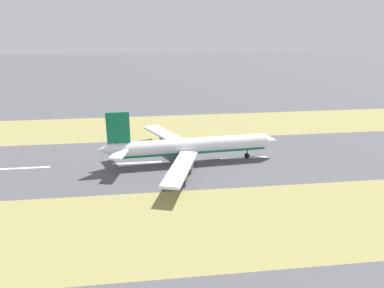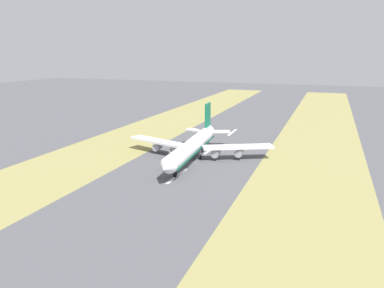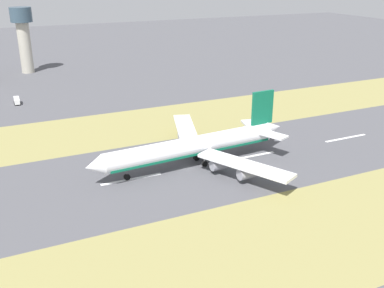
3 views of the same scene
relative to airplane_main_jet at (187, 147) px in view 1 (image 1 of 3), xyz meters
The scene contains 7 objects.
ground_plane 7.61m from the airplane_main_jet, 112.21° to the left, with size 800.00×800.00×0.00m, color #4C4C51.
grass_median_west 47.34m from the airplane_main_jet, behind, with size 40.00×600.00×0.01m, color olive.
grass_median_east 43.87m from the airplane_main_jet, ahead, with size 40.00×600.00×0.01m, color olive.
centreline_dash_near 58.44m from the airplane_main_jet, 91.74° to the right, with size 1.20×18.00×0.01m, color silver.
centreline_dash_mid 19.15m from the airplane_main_jet, 95.56° to the right, with size 1.20×18.00×0.01m, color silver.
centreline_dash_far 22.78m from the airplane_main_jet, 94.60° to the left, with size 1.20×18.00×0.01m, color silver.
airplane_main_jet is the anchor object (origin of this frame).
Camera 1 is at (128.90, -18.40, 52.21)m, focal length 35.00 mm.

